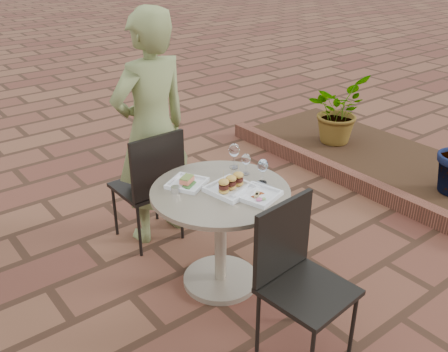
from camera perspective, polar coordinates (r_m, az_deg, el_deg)
ground at (r=3.88m, az=0.42°, el=-8.59°), size 60.00×60.00×0.00m
cafe_table at (r=3.31m, az=-0.41°, el=-5.36°), size 0.90×0.90×0.73m
chair_far at (r=3.76m, az=-8.27°, el=-0.39°), size 0.45×0.45×0.93m
chair_near at (r=2.82m, az=8.24°, el=-10.48°), size 0.48×0.48×0.93m
diner at (r=3.74m, az=-8.23°, el=5.19°), size 0.68×0.48×1.78m
plate_salmon at (r=3.25m, az=-4.24°, el=-0.77°), size 0.30×0.30×0.06m
plate_sliders at (r=3.16m, az=0.81°, el=-1.13°), size 0.30×0.30×0.17m
plate_tuna at (r=3.11m, az=3.87°, el=-2.16°), size 0.30×0.30×0.03m
wine_glass_right at (r=3.23m, az=4.45°, el=1.12°), size 0.07×0.07×0.17m
wine_glass_mid at (r=3.35m, az=2.54°, el=1.86°), size 0.06×0.06×0.15m
wine_glass_far at (r=3.43m, az=1.17°, el=2.90°), size 0.08×0.08×0.18m
steel_ramekin at (r=3.16m, az=-5.58°, el=-1.57°), size 0.07×0.07×0.04m
cutlery_set at (r=3.23m, az=4.64°, el=-1.22°), size 0.11×0.22×0.00m
planter_curb at (r=5.02m, az=12.70°, el=0.37°), size 0.12×3.00×0.15m
mulch_bed at (r=5.56m, az=17.33°, el=1.90°), size 1.30×3.00×0.06m
potted_plant_a at (r=5.70m, az=12.77°, el=7.39°), size 0.83×0.78×0.74m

